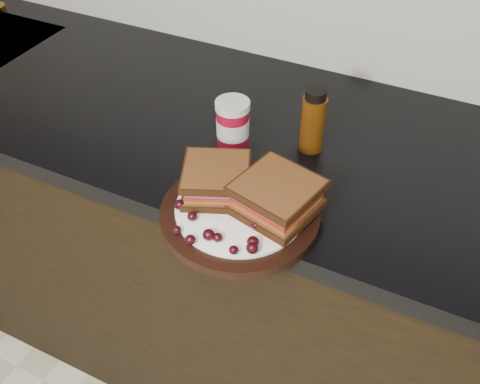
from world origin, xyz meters
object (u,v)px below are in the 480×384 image
object	(u,v)px
sandwich_left	(216,180)
condiment_jar	(233,124)
plate	(240,213)
oil_bottle	(313,120)

from	to	relation	value
sandwich_left	condiment_jar	distance (m)	0.17
plate	oil_bottle	bearing A→B (deg)	80.13
condiment_jar	plate	bearing A→B (deg)	-60.37
condiment_jar	sandwich_left	bearing A→B (deg)	-73.27
condiment_jar	oil_bottle	bearing A→B (deg)	20.99
sandwich_left	plate	bearing A→B (deg)	-42.25
sandwich_left	oil_bottle	size ratio (longest dim) A/B	0.86
condiment_jar	oil_bottle	size ratio (longest dim) A/B	0.75
sandwich_left	condiment_jar	world-z (taller)	condiment_jar
condiment_jar	oil_bottle	xyz separation A→B (m)	(0.15, 0.06, 0.02)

